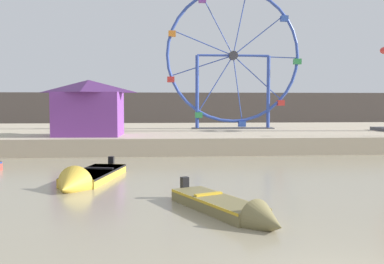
# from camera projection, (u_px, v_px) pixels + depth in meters

# --- Properties ---
(quay_promenade) EXTENTS (110.00, 19.84, 1.04)m
(quay_promenade) POSITION_uv_depth(u_px,v_px,m) (198.00, 135.00, 36.02)
(quay_promenade) COLOR #B7A88E
(quay_promenade) RESTS_ON ground_plane
(distant_town_skyline) EXTENTS (140.00, 3.00, 4.40)m
(distant_town_skyline) POSITION_uv_depth(u_px,v_px,m) (182.00, 109.00, 59.43)
(distant_town_skyline) COLOR #564C47
(distant_town_skyline) RESTS_ON ground_plane
(motorboat_mustard_yellow) EXTENTS (2.48, 5.52, 1.37)m
(motorboat_mustard_yellow) POSITION_uv_depth(u_px,v_px,m) (84.00, 180.00, 17.21)
(motorboat_mustard_yellow) COLOR gold
(motorboat_mustard_yellow) RESTS_ON ground_plane
(motorboat_olive_wood) EXTENTS (2.95, 4.72, 1.02)m
(motorboat_olive_wood) POSITION_uv_depth(u_px,v_px,m) (233.00, 210.00, 12.36)
(motorboat_olive_wood) COLOR olive
(motorboat_olive_wood) RESTS_ON ground_plane
(ferris_wheel_blue_frame) EXTENTS (10.83, 1.20, 11.15)m
(ferris_wheel_blue_frame) POSITION_uv_depth(u_px,v_px,m) (233.00, 58.00, 35.50)
(ferris_wheel_blue_frame) COLOR #334CA8
(ferris_wheel_blue_frame) RESTS_ON quay_promenade
(carnival_booth_purple_stall) EXTENTS (4.57, 3.84, 3.52)m
(carnival_booth_purple_stall) POSITION_uv_depth(u_px,v_px,m) (89.00, 107.00, 28.26)
(carnival_booth_purple_stall) COLOR purple
(carnival_booth_purple_stall) RESTS_ON quay_promenade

